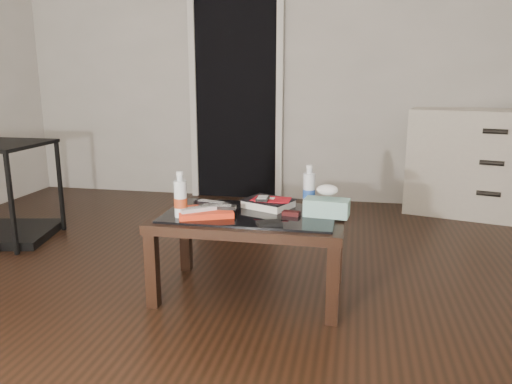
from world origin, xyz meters
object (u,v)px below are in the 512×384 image
water_bottle_left (180,194)px  dresser (483,164)px  tissue_box (327,207)px  coffee_table (250,224)px  textbook (268,203)px  water_bottle_right (309,186)px

water_bottle_left → dresser: bearing=47.0°
water_bottle_left → tissue_box: 0.76m
coffee_table → water_bottle_left: bearing=-157.3°
coffee_table → water_bottle_left: 0.41m
tissue_box → textbook: bearing=168.1°
coffee_table → dresser: bearing=50.4°
dresser → tissue_box: bearing=-107.2°
dresser → water_bottle_right: size_ratio=5.41×
water_bottle_right → dresser: bearing=53.3°
coffee_table → water_bottle_left: size_ratio=4.20×
coffee_table → tissue_box: size_ratio=4.35×
dresser → textbook: (-1.53, -1.81, 0.03)m
water_bottle_left → water_bottle_right: 0.71m
water_bottle_left → tissue_box: size_ratio=1.03×
dresser → water_bottle_left: 2.84m
dresser → water_bottle_left: bearing=-118.1°
textbook → water_bottle_right: size_ratio=1.05×
water_bottle_right → tissue_box: bearing=-56.0°
dresser → water_bottle_right: 2.19m
textbook → tissue_box: (0.33, -0.11, 0.02)m
coffee_table → textbook: 0.18m
textbook → water_bottle_right: water_bottle_right is taller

